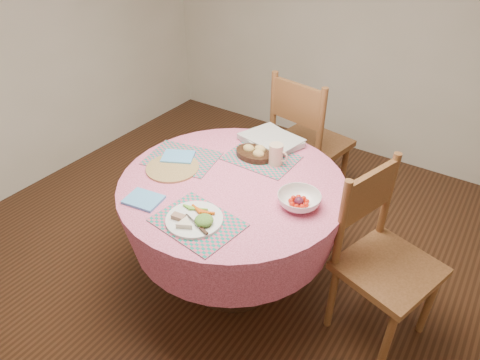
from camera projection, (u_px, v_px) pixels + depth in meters
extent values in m
plane|color=#331C0F|center=(234.00, 277.00, 2.74)|extent=(4.00, 4.00, 0.00)
cylinder|color=pink|center=(232.00, 185.00, 2.33)|extent=(1.24, 1.24, 0.04)
cone|color=pink|center=(233.00, 209.00, 2.42)|extent=(1.24, 1.24, 0.30)
cylinder|color=black|center=(233.00, 253.00, 2.61)|extent=(0.14, 0.14, 0.44)
cylinder|color=black|center=(234.00, 274.00, 2.72)|extent=(0.56, 0.56, 0.06)
cube|color=brown|center=(389.00, 269.00, 2.17)|extent=(0.55, 0.57, 0.04)
cylinder|color=brown|center=(387.00, 341.00, 2.09)|extent=(0.05, 0.05, 0.47)
cylinder|color=brown|center=(429.00, 302.00, 2.29)|extent=(0.05, 0.05, 0.47)
cylinder|color=brown|center=(332.00, 296.00, 2.32)|extent=(0.05, 0.05, 0.47)
cylinder|color=brown|center=(374.00, 265.00, 2.51)|extent=(0.05, 0.05, 0.47)
cylinder|color=brown|center=(341.00, 225.00, 2.05)|extent=(0.05, 0.05, 0.52)
cylinder|color=brown|center=(388.00, 196.00, 2.25)|extent=(0.05, 0.05, 0.52)
cube|color=brown|center=(369.00, 193.00, 2.09)|extent=(0.14, 0.37, 0.25)
cube|color=brown|center=(311.00, 143.00, 3.16)|extent=(0.56, 0.54, 0.04)
cylinder|color=brown|center=(343.00, 172.00, 3.30)|extent=(0.05, 0.05, 0.50)
cylinder|color=brown|center=(302.00, 153.00, 3.53)|extent=(0.05, 0.05, 0.50)
cylinder|color=brown|center=(314.00, 192.00, 3.08)|extent=(0.05, 0.05, 0.50)
cylinder|color=brown|center=(272.00, 171.00, 3.31)|extent=(0.05, 0.05, 0.50)
cylinder|color=brown|center=(320.00, 128.00, 2.77)|extent=(0.05, 0.05, 0.55)
cylinder|color=brown|center=(273.00, 110.00, 2.99)|extent=(0.05, 0.05, 0.55)
cube|color=brown|center=(297.00, 103.00, 2.82)|extent=(0.40, 0.10, 0.27)
cube|color=#167C6D|center=(198.00, 223.00, 2.03)|extent=(0.43, 0.35, 0.01)
cube|color=#167C6D|center=(182.00, 158.00, 2.51)|extent=(0.45, 0.37, 0.01)
cube|color=#167C6D|center=(262.00, 158.00, 2.51)|extent=(0.40, 0.30, 0.01)
cylinder|color=olive|center=(173.00, 168.00, 2.42)|extent=(0.30, 0.30, 0.01)
cube|color=#57A1E1|center=(144.00, 200.00, 2.17)|extent=(0.20, 0.17, 0.01)
cube|color=#57A1E1|center=(178.00, 157.00, 2.50)|extent=(0.22, 0.21, 0.01)
cylinder|color=white|center=(194.00, 219.00, 2.03)|extent=(0.27, 0.27, 0.01)
ellipsoid|color=#386121|center=(203.00, 221.00, 1.98)|extent=(0.10, 0.10, 0.04)
cylinder|color=beige|center=(184.00, 223.00, 1.98)|extent=(0.12, 0.12, 0.02)
cube|color=#956A56|center=(179.00, 215.00, 2.03)|extent=(0.07, 0.04, 0.02)
cube|color=silver|center=(194.00, 223.00, 2.00)|extent=(0.15, 0.06, 0.00)
cylinder|color=black|center=(254.00, 154.00, 2.51)|extent=(0.23, 0.23, 0.03)
ellipsoid|color=tan|center=(249.00, 147.00, 2.51)|extent=(0.07, 0.06, 0.05)
ellipsoid|color=tan|center=(260.00, 147.00, 2.50)|extent=(0.07, 0.06, 0.05)
ellipsoid|color=tan|center=(258.00, 152.00, 2.46)|extent=(0.07, 0.06, 0.05)
cylinder|color=beige|center=(276.00, 154.00, 2.42)|extent=(0.08, 0.08, 0.13)
torus|color=beige|center=(283.00, 157.00, 2.40)|extent=(0.07, 0.01, 0.07)
imported|color=white|center=(299.00, 200.00, 2.12)|extent=(0.25, 0.25, 0.07)
sphere|color=red|center=(306.00, 205.00, 2.11)|extent=(0.03, 0.03, 0.03)
sphere|color=red|center=(307.00, 202.00, 2.13)|extent=(0.03, 0.03, 0.03)
sphere|color=red|center=(304.00, 199.00, 2.15)|extent=(0.03, 0.03, 0.03)
sphere|color=red|center=(298.00, 197.00, 2.16)|extent=(0.03, 0.03, 0.03)
sphere|color=red|center=(293.00, 198.00, 2.15)|extent=(0.03, 0.03, 0.03)
sphere|color=red|center=(291.00, 201.00, 2.13)|extent=(0.03, 0.03, 0.03)
sphere|color=red|center=(292.00, 204.00, 2.11)|extent=(0.03, 0.03, 0.03)
sphere|color=red|center=(296.00, 207.00, 2.10)|extent=(0.03, 0.03, 0.03)
sphere|color=red|center=(302.00, 207.00, 2.10)|extent=(0.03, 0.03, 0.03)
sphere|color=#471428|center=(299.00, 202.00, 2.13)|extent=(0.05, 0.05, 0.05)
cube|color=silver|center=(270.00, 140.00, 2.64)|extent=(0.41, 0.37, 0.03)
cube|color=silver|center=(273.00, 138.00, 2.62)|extent=(0.36, 0.31, 0.01)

